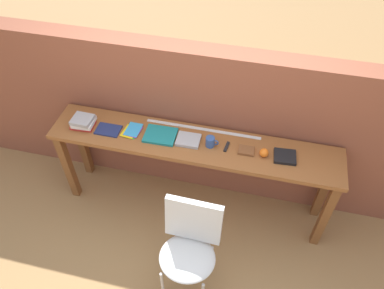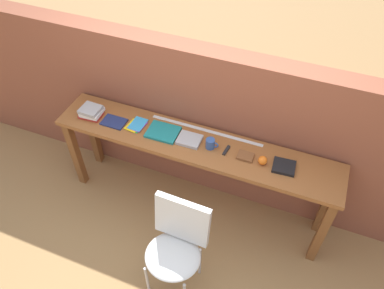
{
  "view_description": "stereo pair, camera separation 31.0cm",
  "coord_description": "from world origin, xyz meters",
  "px_view_note": "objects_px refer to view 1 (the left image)",
  "views": [
    {
      "loc": [
        0.5,
        -1.84,
        3.14
      ],
      "look_at": [
        0.0,
        0.25,
        0.9
      ],
      "focal_mm": 35.0,
      "sensor_mm": 36.0,
      "label": 1
    },
    {
      "loc": [
        0.79,
        -1.75,
        3.14
      ],
      "look_at": [
        0.0,
        0.25,
        0.9
      ],
      "focal_mm": 35.0,
      "sensor_mm": 36.0,
      "label": 2
    }
  ],
  "objects_px": {
    "sports_ball_small": "(264,153)",
    "magazine_cycling": "(108,130)",
    "chair_white_moulded": "(189,245)",
    "multitool_folded": "(227,147)",
    "book_open_centre": "(160,135)",
    "book_repair_rightmost": "(285,157)",
    "pamphlet_pile_colourful": "(132,131)",
    "leather_journal_brown": "(246,151)",
    "mug": "(211,142)",
    "book_stack_leftmost": "(83,122)"
  },
  "relations": [
    {
      "from": "pamphlet_pile_colourful",
      "to": "book_open_centre",
      "type": "distance_m",
      "value": 0.26
    },
    {
      "from": "magazine_cycling",
      "to": "leather_journal_brown",
      "type": "relative_size",
      "value": 1.63
    },
    {
      "from": "magazine_cycling",
      "to": "pamphlet_pile_colourful",
      "type": "distance_m",
      "value": 0.21
    },
    {
      "from": "chair_white_moulded",
      "to": "mug",
      "type": "distance_m",
      "value": 0.84
    },
    {
      "from": "sports_ball_small",
      "to": "book_stack_leftmost",
      "type": "bearing_deg",
      "value": -179.76
    },
    {
      "from": "magazine_cycling",
      "to": "book_repair_rightmost",
      "type": "distance_m",
      "value": 1.51
    },
    {
      "from": "chair_white_moulded",
      "to": "multitool_folded",
      "type": "distance_m",
      "value": 0.85
    },
    {
      "from": "pamphlet_pile_colourful",
      "to": "leather_journal_brown",
      "type": "height_order",
      "value": "leather_journal_brown"
    },
    {
      "from": "mug",
      "to": "multitool_folded",
      "type": "height_order",
      "value": "mug"
    },
    {
      "from": "multitool_folded",
      "to": "sports_ball_small",
      "type": "height_order",
      "value": "sports_ball_small"
    },
    {
      "from": "magazine_cycling",
      "to": "leather_journal_brown",
      "type": "distance_m",
      "value": 1.2
    },
    {
      "from": "magazine_cycling",
      "to": "leather_journal_brown",
      "type": "bearing_deg",
      "value": 1.13
    },
    {
      "from": "book_open_centre",
      "to": "multitool_folded",
      "type": "relative_size",
      "value": 2.45
    },
    {
      "from": "mug",
      "to": "book_repair_rightmost",
      "type": "bearing_deg",
      "value": 0.45
    },
    {
      "from": "book_stack_leftmost",
      "to": "book_repair_rightmost",
      "type": "height_order",
      "value": "book_stack_leftmost"
    },
    {
      "from": "chair_white_moulded",
      "to": "pamphlet_pile_colourful",
      "type": "distance_m",
      "value": 1.09
    },
    {
      "from": "leather_journal_brown",
      "to": "sports_ball_small",
      "type": "xyz_separation_m",
      "value": [
        0.14,
        -0.01,
        0.02
      ]
    },
    {
      "from": "leather_journal_brown",
      "to": "book_repair_rightmost",
      "type": "distance_m",
      "value": 0.31
    },
    {
      "from": "sports_ball_small",
      "to": "magazine_cycling",
      "type": "bearing_deg",
      "value": -179.47
    },
    {
      "from": "leather_journal_brown",
      "to": "book_repair_rightmost",
      "type": "relative_size",
      "value": 0.74
    },
    {
      "from": "book_stack_leftmost",
      "to": "sports_ball_small",
      "type": "relative_size",
      "value": 2.78
    },
    {
      "from": "magazine_cycling",
      "to": "book_repair_rightmost",
      "type": "height_order",
      "value": "book_repair_rightmost"
    },
    {
      "from": "chair_white_moulded",
      "to": "book_stack_leftmost",
      "type": "height_order",
      "value": "book_stack_leftmost"
    },
    {
      "from": "magazine_cycling",
      "to": "sports_ball_small",
      "type": "xyz_separation_m",
      "value": [
        1.34,
        0.01,
        0.03
      ]
    },
    {
      "from": "book_open_centre",
      "to": "book_repair_rightmost",
      "type": "height_order",
      "value": "book_repair_rightmost"
    },
    {
      "from": "book_stack_leftmost",
      "to": "pamphlet_pile_colourful",
      "type": "distance_m",
      "value": 0.44
    },
    {
      "from": "book_repair_rightmost",
      "to": "chair_white_moulded",
      "type": "bearing_deg",
      "value": -133.57
    },
    {
      "from": "book_open_centre",
      "to": "book_repair_rightmost",
      "type": "relative_size",
      "value": 1.54
    },
    {
      "from": "mug",
      "to": "book_open_centre",
      "type": "bearing_deg",
      "value": 178.55
    },
    {
      "from": "book_stack_leftmost",
      "to": "book_repair_rightmost",
      "type": "xyz_separation_m",
      "value": [
        1.74,
        0.03,
        -0.03
      ]
    },
    {
      "from": "book_open_centre",
      "to": "leather_journal_brown",
      "type": "distance_m",
      "value": 0.74
    },
    {
      "from": "multitool_folded",
      "to": "book_repair_rightmost",
      "type": "height_order",
      "value": "book_repair_rightmost"
    },
    {
      "from": "leather_journal_brown",
      "to": "book_repair_rightmost",
      "type": "xyz_separation_m",
      "value": [
        0.31,
        0.0,
        0.0
      ]
    },
    {
      "from": "magazine_cycling",
      "to": "book_open_centre",
      "type": "xyz_separation_m",
      "value": [
        0.46,
        0.04,
        0.0
      ]
    },
    {
      "from": "multitool_folded",
      "to": "mug",
      "type": "bearing_deg",
      "value": -175.46
    },
    {
      "from": "magazine_cycling",
      "to": "pamphlet_pile_colourful",
      "type": "xyz_separation_m",
      "value": [
        0.21,
        0.04,
        0.0
      ]
    },
    {
      "from": "multitool_folded",
      "to": "leather_journal_brown",
      "type": "bearing_deg",
      "value": -3.78
    },
    {
      "from": "leather_journal_brown",
      "to": "chair_white_moulded",
      "type": "bearing_deg",
      "value": -112.3
    },
    {
      "from": "book_stack_leftmost",
      "to": "multitool_folded",
      "type": "xyz_separation_m",
      "value": [
        1.26,
        0.03,
        -0.04
      ]
    },
    {
      "from": "chair_white_moulded",
      "to": "magazine_cycling",
      "type": "xyz_separation_m",
      "value": [
        -0.9,
        0.72,
        0.36
      ]
    },
    {
      "from": "book_stack_leftmost",
      "to": "book_open_centre",
      "type": "height_order",
      "value": "book_stack_leftmost"
    },
    {
      "from": "magazine_cycling",
      "to": "pamphlet_pile_colourful",
      "type": "bearing_deg",
      "value": 10.18
    },
    {
      "from": "leather_journal_brown",
      "to": "sports_ball_small",
      "type": "bearing_deg",
      "value": -5.95
    },
    {
      "from": "book_open_centre",
      "to": "leather_journal_brown",
      "type": "bearing_deg",
      "value": -2.37
    },
    {
      "from": "mug",
      "to": "sports_ball_small",
      "type": "relative_size",
      "value": 1.51
    },
    {
      "from": "magazine_cycling",
      "to": "book_repair_rightmost",
      "type": "relative_size",
      "value": 1.21
    },
    {
      "from": "book_open_centre",
      "to": "leather_journal_brown",
      "type": "height_order",
      "value": "same"
    },
    {
      "from": "book_stack_leftmost",
      "to": "book_repair_rightmost",
      "type": "distance_m",
      "value": 1.74
    },
    {
      "from": "chair_white_moulded",
      "to": "multitool_folded",
      "type": "xyz_separation_m",
      "value": [
        0.14,
        0.76,
        0.36
      ]
    },
    {
      "from": "chair_white_moulded",
      "to": "multitool_folded",
      "type": "relative_size",
      "value": 8.1
    }
  ]
}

